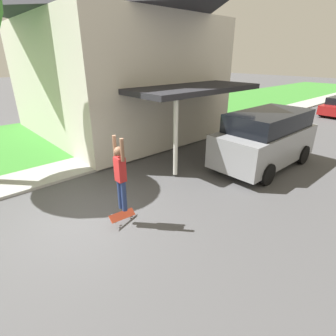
# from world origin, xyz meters

# --- Properties ---
(ground_plane) EXTENTS (120.00, 120.00, 0.00)m
(ground_plane) POSITION_xyz_m (0.00, 0.00, 0.00)
(ground_plane) COLOR #49494C
(lawn) EXTENTS (10.00, 80.00, 0.08)m
(lawn) POSITION_xyz_m (-8.00, 6.00, 0.04)
(lawn) COLOR #387F2D
(lawn) RESTS_ON ground_plane
(sidewalk) EXTENTS (1.80, 80.00, 0.10)m
(sidewalk) POSITION_xyz_m (-3.60, 6.00, 0.05)
(sidewalk) COLOR #9E9E99
(sidewalk) RESTS_ON ground_plane
(house) EXTENTS (12.81, 8.85, 7.99)m
(house) POSITION_xyz_m (-7.57, 5.69, 4.21)
(house) COLOR beige
(house) RESTS_ON lawn
(suv_parked) EXTENTS (2.20, 4.63, 2.16)m
(suv_parked) POSITION_xyz_m (1.20, 7.01, 1.13)
(suv_parked) COLOR gray
(suv_parked) RESTS_ON ground_plane
(skateboarder) EXTENTS (0.41, 0.22, 1.91)m
(skateboarder) POSITION_xyz_m (0.88, 0.62, 1.45)
(skateboarder) COLOR navy
(skateboarder) RESTS_ON ground_plane
(skateboard) EXTENTS (0.34, 0.81, 0.35)m
(skateboard) POSITION_xyz_m (0.78, 0.64, 0.21)
(skateboard) COLOR #B73D23
(skateboard) RESTS_ON ground_plane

